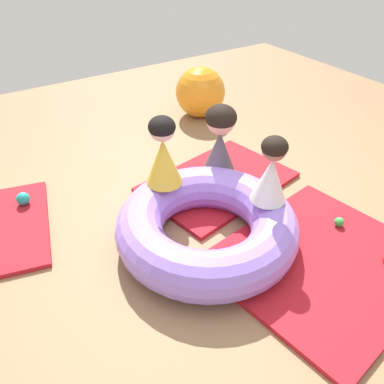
{
  "coord_description": "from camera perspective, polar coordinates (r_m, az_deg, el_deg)",
  "views": [
    {
      "loc": [
        -1.35,
        -1.73,
        2.05
      ],
      "look_at": [
        -0.08,
        0.24,
        0.36
      ],
      "focal_mm": 36.44,
      "sensor_mm": 36.0,
      "label": 1
    }
  ],
  "objects": [
    {
      "name": "gym_mat_near_right",
      "position": [
        2.97,
        18.57,
        -9.71
      ],
      "size": [
        1.58,
        1.44,
        0.04
      ],
      "primitive_type": "cube",
      "rotation": [
        0.0,
        0.0,
        0.15
      ],
      "color": "#B21923",
      "rests_on": "ground"
    },
    {
      "name": "child_in_white",
      "position": [
        2.76,
        11.54,
        3.1
      ],
      "size": [
        0.36,
        0.36,
        0.51
      ],
      "rotation": [
        0.0,
        0.0,
        0.95
      ],
      "color": "white",
      "rests_on": "inflatable_cushion"
    },
    {
      "name": "ground_plane",
      "position": [
        3.01,
        3.81,
        -7.28
      ],
      "size": [
        8.0,
        8.0,
        0.0
      ],
      "primitive_type": "plane",
      "color": "#93704C"
    },
    {
      "name": "play_ball_teal",
      "position": [
        3.56,
        -23.5,
        -0.91
      ],
      "size": [
        0.11,
        0.11,
        0.11
      ],
      "primitive_type": "sphere",
      "color": "teal",
      "rests_on": "gym_mat_near_left"
    },
    {
      "name": "exercise_ball_large",
      "position": [
        4.8,
        1.23,
        14.4
      ],
      "size": [
        0.59,
        0.59,
        0.59
      ],
      "primitive_type": "sphere",
      "color": "orange",
      "rests_on": "ground"
    },
    {
      "name": "gym_mat_far_right",
      "position": [
        3.6,
        3.82,
        1.45
      ],
      "size": [
        1.46,
        1.12,
        0.04
      ],
      "primitive_type": "cube",
      "rotation": [
        0.0,
        0.0,
        0.19
      ],
      "color": "#B21923",
      "rests_on": "ground"
    },
    {
      "name": "child_in_yellow",
      "position": [
        2.89,
        -4.25,
        5.88
      ],
      "size": [
        0.4,
        0.4,
        0.55
      ],
      "rotation": [
        0.0,
        0.0,
        2.45
      ],
      "color": "yellow",
      "rests_on": "inflatable_cushion"
    },
    {
      "name": "adult_seated",
      "position": [
        3.4,
        4.07,
        6.7
      ],
      "size": [
        0.44,
        0.44,
        0.74
      ],
      "rotation": [
        0.0,
        0.0,
        4.9
      ],
      "color": "#4C4751",
      "rests_on": "gym_mat_far_right"
    },
    {
      "name": "play_ball_orange",
      "position": [
        3.08,
        13.76,
        -5.08
      ],
      "size": [
        0.09,
        0.09,
        0.09
      ],
      "primitive_type": "sphere",
      "color": "orange",
      "rests_on": "gym_mat_near_right"
    },
    {
      "name": "inflatable_cushion",
      "position": [
        2.88,
        2.16,
        -4.95
      ],
      "size": [
        1.34,
        1.34,
        0.35
      ],
      "primitive_type": "torus",
      "color": "#9975EA",
      "rests_on": "ground"
    },
    {
      "name": "play_ball_green",
      "position": [
        3.26,
        20.74,
        -4.13
      ],
      "size": [
        0.07,
        0.07,
        0.07
      ],
      "primitive_type": "sphere",
      "color": "green",
      "rests_on": "gym_mat_near_right"
    }
  ]
}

